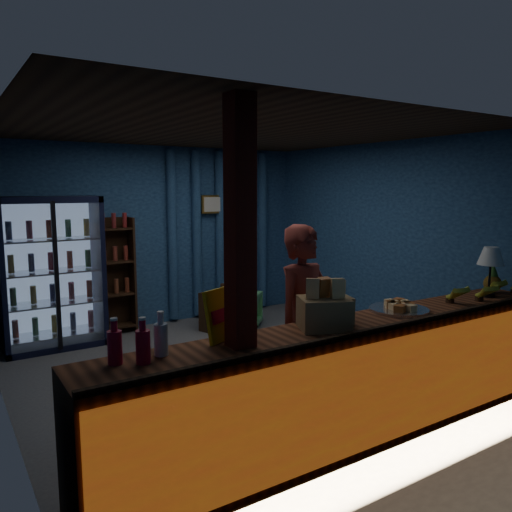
{
  "coord_description": "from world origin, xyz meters",
  "views": [
    {
      "loc": [
        -2.71,
        -4.68,
        2.01
      ],
      "look_at": [
        0.16,
        -0.2,
        1.27
      ],
      "focal_mm": 35.0,
      "sensor_mm": 36.0,
      "label": 1
    }
  ],
  "objects_px": {
    "pastry_tray": "(399,308)",
    "table_lamp": "(491,258)",
    "shopkeeper": "(304,323)",
    "green_chair": "(238,310)"
  },
  "relations": [
    {
      "from": "pastry_tray",
      "to": "table_lamp",
      "type": "xyz_separation_m",
      "value": [
        1.17,
        -0.09,
        0.36
      ]
    },
    {
      "from": "shopkeeper",
      "to": "green_chair",
      "type": "distance_m",
      "value": 2.93
    },
    {
      "from": "table_lamp",
      "to": "shopkeeper",
      "type": "bearing_deg",
      "value": 165.16
    },
    {
      "from": "pastry_tray",
      "to": "shopkeeper",
      "type": "bearing_deg",
      "value": 149.7
    },
    {
      "from": "green_chair",
      "to": "table_lamp",
      "type": "xyz_separation_m",
      "value": [
        0.93,
        -3.21,
        1.07
      ]
    },
    {
      "from": "pastry_tray",
      "to": "table_lamp",
      "type": "bearing_deg",
      "value": -4.17
    },
    {
      "from": "green_chair",
      "to": "table_lamp",
      "type": "bearing_deg",
      "value": 64.82
    },
    {
      "from": "shopkeeper",
      "to": "pastry_tray",
      "type": "relative_size",
      "value": 3.35
    },
    {
      "from": "green_chair",
      "to": "pastry_tray",
      "type": "bearing_deg",
      "value": 44.24
    },
    {
      "from": "pastry_tray",
      "to": "table_lamp",
      "type": "distance_m",
      "value": 1.23
    }
  ]
}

